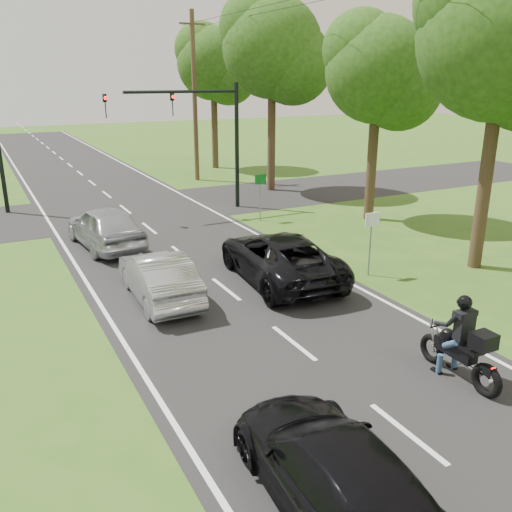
# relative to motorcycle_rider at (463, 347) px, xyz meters

# --- Properties ---
(ground) EXTENTS (140.00, 140.00, 0.00)m
(ground) POSITION_rel_motorcycle_rider_xyz_m (-2.30, 3.07, -0.77)
(ground) COLOR #325818
(ground) RESTS_ON ground
(road) EXTENTS (8.00, 100.00, 0.01)m
(road) POSITION_rel_motorcycle_rider_xyz_m (-2.30, 13.07, -0.76)
(road) COLOR black
(road) RESTS_ON ground
(cross_road) EXTENTS (60.00, 7.00, 0.01)m
(cross_road) POSITION_rel_motorcycle_rider_xyz_m (-2.30, 19.07, -0.76)
(cross_road) COLOR black
(cross_road) RESTS_ON ground
(motorcycle_rider) EXTENTS (0.64, 2.26, 1.95)m
(motorcycle_rider) POSITION_rel_motorcycle_rider_xyz_m (0.00, 0.00, 0.00)
(motorcycle_rider) COLOR black
(motorcycle_rider) RESTS_ON ground
(dark_suv) EXTENTS (3.05, 5.73, 1.53)m
(dark_suv) POSITION_rel_motorcycle_rider_xyz_m (-0.41, 7.07, 0.01)
(dark_suv) COLOR black
(dark_suv) RESTS_ON road
(silver_sedan) EXTENTS (1.62, 4.30, 1.40)m
(silver_sedan) POSITION_rel_motorcycle_rider_xyz_m (-4.34, 7.27, -0.05)
(silver_sedan) COLOR #B1B2B7
(silver_sedan) RESTS_ON road
(silver_suv) EXTENTS (2.37, 4.91, 1.62)m
(silver_suv) POSITION_rel_motorcycle_rider_xyz_m (-4.55, 13.18, 0.05)
(silver_suv) COLOR #ADAFB5
(silver_suv) RESTS_ON road
(dark_car_behind) EXTENTS (2.22, 4.73, 1.34)m
(dark_car_behind) POSITION_rel_motorcycle_rider_xyz_m (-4.58, -1.81, -0.09)
(dark_car_behind) COLOR black
(dark_car_behind) RESTS_ON road
(traffic_signal) EXTENTS (6.38, 0.44, 6.00)m
(traffic_signal) POSITION_rel_motorcycle_rider_xyz_m (1.04, 17.07, 3.37)
(traffic_signal) COLOR black
(traffic_signal) RESTS_ON ground
(utility_pole_far) EXTENTS (1.60, 0.28, 10.00)m
(utility_pole_far) POSITION_rel_motorcycle_rider_xyz_m (3.90, 25.07, 4.32)
(utility_pole_far) COLOR brown
(utility_pole_far) RESTS_ON ground
(sign_white) EXTENTS (0.55, 0.07, 2.12)m
(sign_white) POSITION_rel_motorcycle_rider_xyz_m (2.40, 6.05, 0.83)
(sign_white) COLOR slate
(sign_white) RESTS_ON ground
(sign_green) EXTENTS (0.55, 0.07, 2.12)m
(sign_green) POSITION_rel_motorcycle_rider_xyz_m (2.60, 14.05, 0.83)
(sign_green) COLOR slate
(sign_green) RESTS_ON ground
(tree_row_c) EXTENTS (4.80, 4.65, 8.76)m
(tree_row_c) POSITION_rel_motorcycle_rider_xyz_m (7.45, 11.87, 5.47)
(tree_row_c) COLOR #332316
(tree_row_c) RESTS_ON ground
(tree_row_d) EXTENTS (5.76, 5.58, 10.45)m
(tree_row_d) POSITION_rel_motorcycle_rider_xyz_m (6.80, 19.83, 6.67)
(tree_row_d) COLOR #332316
(tree_row_d) RESTS_ON ground
(tree_row_e) EXTENTS (5.28, 5.12, 9.61)m
(tree_row_e) POSITION_rel_motorcycle_rider_xyz_m (7.18, 28.85, 6.07)
(tree_row_e) COLOR #332316
(tree_row_e) RESTS_ON ground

